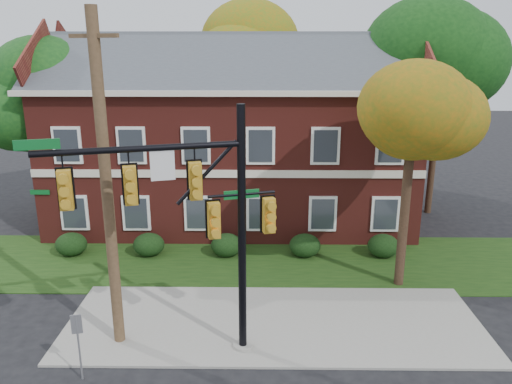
{
  "coord_description": "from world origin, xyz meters",
  "views": [
    {
      "loc": [
        -0.42,
        -14.03,
        9.07
      ],
      "look_at": [
        -0.64,
        3.0,
        4.09
      ],
      "focal_mm": 35.0,
      "sensor_mm": 36.0,
      "label": 1
    }
  ],
  "objects_px": {
    "apartment_building": "(232,128)",
    "hedge_far_right": "(383,246)",
    "hedge_left": "(149,245)",
    "tree_left_rear": "(34,97)",
    "traffic_signal": "(194,210)",
    "utility_pole": "(107,187)",
    "tree_right_rear": "(450,65)",
    "hedge_center": "(227,245)",
    "hedge_far_left": "(71,244)",
    "hedge_right": "(305,245)",
    "tree_near_right": "(420,117)",
    "sign_post": "(78,336)",
    "tree_far_rear": "(259,50)"
  },
  "relations": [
    {
      "from": "tree_near_right",
      "to": "tree_far_rear",
      "type": "relative_size",
      "value": 0.74
    },
    {
      "from": "hedge_left",
      "to": "tree_left_rear",
      "type": "bearing_deg",
      "value": 146.41
    },
    {
      "from": "apartment_building",
      "to": "hedge_far_right",
      "type": "xyz_separation_m",
      "value": [
        7.0,
        -5.25,
        -4.46
      ]
    },
    {
      "from": "hedge_right",
      "to": "tree_far_rear",
      "type": "distance_m",
      "value": 15.66
    },
    {
      "from": "hedge_right",
      "to": "utility_pole",
      "type": "xyz_separation_m",
      "value": [
        -6.45,
        -6.83,
        4.62
      ]
    },
    {
      "from": "hedge_far_right",
      "to": "traffic_signal",
      "type": "bearing_deg",
      "value": -133.98
    },
    {
      "from": "apartment_building",
      "to": "utility_pole",
      "type": "xyz_separation_m",
      "value": [
        -2.95,
        -12.08,
        0.15
      ]
    },
    {
      "from": "tree_near_right",
      "to": "tree_right_rear",
      "type": "bearing_deg",
      "value": 65.42
    },
    {
      "from": "tree_far_rear",
      "to": "utility_pole",
      "type": "height_order",
      "value": "tree_far_rear"
    },
    {
      "from": "hedge_far_left",
      "to": "tree_right_rear",
      "type": "bearing_deg",
      "value": 18.45
    },
    {
      "from": "hedge_left",
      "to": "tree_left_rear",
      "type": "relative_size",
      "value": 0.16
    },
    {
      "from": "traffic_signal",
      "to": "utility_pole",
      "type": "height_order",
      "value": "utility_pole"
    },
    {
      "from": "tree_right_rear",
      "to": "sign_post",
      "type": "relative_size",
      "value": 5.2
    },
    {
      "from": "apartment_building",
      "to": "hedge_far_right",
      "type": "relative_size",
      "value": 13.43
    },
    {
      "from": "hedge_far_left",
      "to": "hedge_right",
      "type": "distance_m",
      "value": 10.5
    },
    {
      "from": "hedge_center",
      "to": "tree_left_rear",
      "type": "height_order",
      "value": "tree_left_rear"
    },
    {
      "from": "tree_right_rear",
      "to": "hedge_right",
      "type": "bearing_deg",
      "value": -141.98
    },
    {
      "from": "apartment_building",
      "to": "tree_left_rear",
      "type": "relative_size",
      "value": 2.12
    },
    {
      "from": "apartment_building",
      "to": "traffic_signal",
      "type": "bearing_deg",
      "value": -91.38
    },
    {
      "from": "hedge_far_left",
      "to": "hedge_right",
      "type": "relative_size",
      "value": 1.0
    },
    {
      "from": "utility_pole",
      "to": "sign_post",
      "type": "xyz_separation_m",
      "value": [
        -0.55,
        -1.87,
        -3.75
      ]
    },
    {
      "from": "tree_left_rear",
      "to": "utility_pole",
      "type": "bearing_deg",
      "value": -58.26
    },
    {
      "from": "hedge_far_right",
      "to": "tree_left_rear",
      "type": "relative_size",
      "value": 0.16
    },
    {
      "from": "hedge_far_left",
      "to": "tree_far_rear",
      "type": "bearing_deg",
      "value": 57.5
    },
    {
      "from": "tree_near_right",
      "to": "utility_pole",
      "type": "height_order",
      "value": "utility_pole"
    },
    {
      "from": "apartment_building",
      "to": "tree_right_rear",
      "type": "bearing_deg",
      "value": 4.33
    },
    {
      "from": "tree_near_right",
      "to": "hedge_center",
      "type": "bearing_deg",
      "value": 158.58
    },
    {
      "from": "hedge_far_left",
      "to": "utility_pole",
      "type": "xyz_separation_m",
      "value": [
        4.05,
        -6.83,
        4.62
      ]
    },
    {
      "from": "sign_post",
      "to": "hedge_left",
      "type": "bearing_deg",
      "value": 77.87
    },
    {
      "from": "hedge_far_left",
      "to": "hedge_right",
      "type": "xyz_separation_m",
      "value": [
        10.5,
        0.0,
        0.0
      ]
    },
    {
      "from": "apartment_building",
      "to": "sign_post",
      "type": "distance_m",
      "value": 14.83
    },
    {
      "from": "tree_near_right",
      "to": "utility_pole",
      "type": "distance_m",
      "value": 11.03
    },
    {
      "from": "tree_right_rear",
      "to": "sign_post",
      "type": "bearing_deg",
      "value": -135.01
    },
    {
      "from": "hedge_far_right",
      "to": "tree_right_rear",
      "type": "height_order",
      "value": "tree_right_rear"
    },
    {
      "from": "hedge_center",
      "to": "hedge_left",
      "type": "bearing_deg",
      "value": 180.0
    },
    {
      "from": "hedge_left",
      "to": "tree_far_rear",
      "type": "bearing_deg",
      "value": 69.71
    },
    {
      "from": "tree_right_rear",
      "to": "traffic_signal",
      "type": "height_order",
      "value": "tree_right_rear"
    },
    {
      "from": "tree_near_right",
      "to": "sign_post",
      "type": "relative_size",
      "value": 4.2
    },
    {
      "from": "tree_near_right",
      "to": "utility_pole",
      "type": "relative_size",
      "value": 0.85
    },
    {
      "from": "sign_post",
      "to": "hedge_center",
      "type": "bearing_deg",
      "value": 55.95
    },
    {
      "from": "hedge_center",
      "to": "hedge_far_right",
      "type": "xyz_separation_m",
      "value": [
        7.0,
        0.0,
        0.0
      ]
    },
    {
      "from": "hedge_right",
      "to": "tree_far_rear",
      "type": "xyz_separation_m",
      "value": [
        -2.16,
        13.09,
        8.32
      ]
    },
    {
      "from": "tree_near_right",
      "to": "utility_pole",
      "type": "xyz_separation_m",
      "value": [
        -10.17,
        -3.99,
        -1.53
      ]
    },
    {
      "from": "apartment_building",
      "to": "sign_post",
      "type": "relative_size",
      "value": 9.2
    },
    {
      "from": "tree_near_right",
      "to": "hedge_far_left",
      "type": "bearing_deg",
      "value": 168.73
    },
    {
      "from": "hedge_left",
      "to": "tree_near_right",
      "type": "distance_m",
      "value": 12.68
    },
    {
      "from": "tree_left_rear",
      "to": "traffic_signal",
      "type": "xyz_separation_m",
      "value": [
        9.42,
        -11.71,
        -1.97
      ]
    },
    {
      "from": "tree_left_rear",
      "to": "tree_right_rear",
      "type": "height_order",
      "value": "tree_right_rear"
    },
    {
      "from": "hedge_far_left",
      "to": "hedge_left",
      "type": "relative_size",
      "value": 1.0
    },
    {
      "from": "hedge_far_left",
      "to": "hedge_far_right",
      "type": "relative_size",
      "value": 1.0
    }
  ]
}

